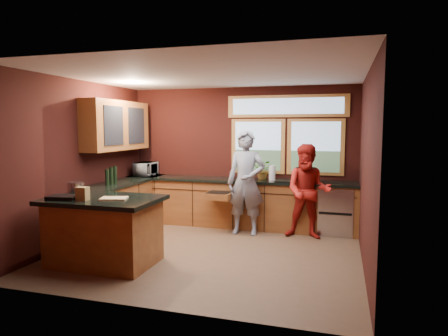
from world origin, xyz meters
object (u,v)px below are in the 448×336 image
at_px(person_red, 308,191).
at_px(cutting_board, 114,198).
at_px(island, 104,230).
at_px(person_grey, 246,183).
at_px(stock_pot, 76,188).

distance_m(person_red, cutting_board, 3.29).
height_order(island, person_red, person_red).
bearing_deg(island, person_red, 39.17).
bearing_deg(person_grey, island, -127.40).
relative_size(island, person_red, 0.95).
bearing_deg(cutting_board, stock_pot, 165.07).
bearing_deg(person_red, person_grey, -177.05).
distance_m(island, person_red, 3.42).
xyz_separation_m(cutting_board, stock_pot, (-0.75, 0.20, 0.08)).
height_order(island, person_grey, person_grey).
distance_m(person_grey, cutting_board, 2.54).
distance_m(person_grey, stock_pot, 2.87).
bearing_deg(stock_pot, person_red, 32.10).
bearing_deg(stock_pot, cutting_board, -14.93).
height_order(person_grey, cutting_board, person_grey).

